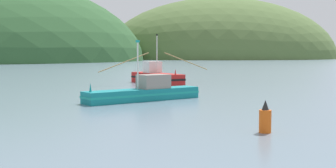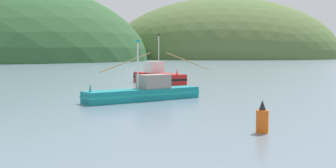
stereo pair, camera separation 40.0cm
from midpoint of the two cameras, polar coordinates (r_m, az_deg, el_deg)
hill_far_left at (r=275.63m, az=7.00°, el=3.41°), size 150.08×120.06×76.50m
fishing_boat_red at (r=53.63m, az=-1.81°, el=0.96°), size 15.02×9.76×6.24m
fishing_boat_teal at (r=35.06m, az=-3.44°, el=-1.11°), size 10.31×5.75×4.95m
channel_buoy at (r=21.50m, az=12.38°, el=-4.62°), size 0.60×0.60×1.63m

